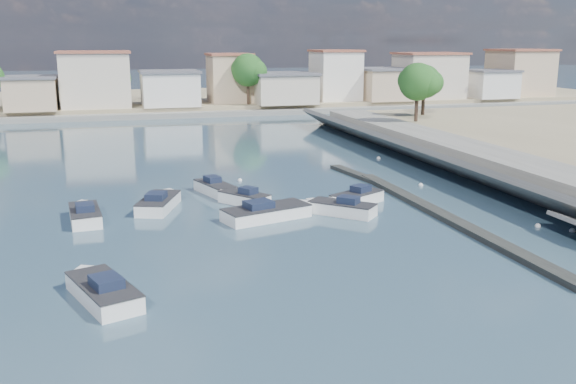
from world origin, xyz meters
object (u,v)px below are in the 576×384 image
object	(u,v)px
motorboat_c	(339,209)
motorboat_a	(102,291)
motorboat_h	(270,213)
motorboat_f	(242,199)
motorboat_b	(160,203)
motorboat_g	(216,189)
motorboat_e	(85,215)
motorboat_d	(355,199)

from	to	relation	value
motorboat_c	motorboat_a	bearing A→B (deg)	-144.92
motorboat_c	motorboat_h	bearing A→B (deg)	177.12
motorboat_a	motorboat_c	xyz separation A→B (m)	(15.16, 10.65, 0.00)
motorboat_h	motorboat_f	bearing A→B (deg)	103.22
motorboat_b	motorboat_g	bearing A→B (deg)	34.31
motorboat_f	motorboat_g	distance (m)	3.59
motorboat_e	motorboat_h	size ratio (longest dim) A/B	0.80
motorboat_a	motorboat_c	distance (m)	18.52
motorboat_c	motorboat_f	distance (m)	7.18
motorboat_a	motorboat_d	world-z (taller)	same
motorboat_d	motorboat_a	bearing A→B (deg)	-143.27
motorboat_g	motorboat_h	distance (m)	7.92
motorboat_a	motorboat_h	xyz separation A→B (m)	(10.52, 10.88, -0.00)
motorboat_f	motorboat_a	bearing A→B (deg)	-122.25
motorboat_h	motorboat_e	bearing A→B (deg)	166.73
motorboat_a	motorboat_f	distance (m)	17.86
motorboat_b	motorboat_g	size ratio (longest dim) A/B	1.14
motorboat_a	motorboat_h	distance (m)	15.13
motorboat_d	motorboat_f	world-z (taller)	same
motorboat_a	motorboat_e	size ratio (longest dim) A/B	1.07
motorboat_d	motorboat_g	distance (m)	10.52
motorboat_b	motorboat_c	xyz separation A→B (m)	(11.34, -4.79, 0.00)
motorboat_b	motorboat_d	size ratio (longest dim) A/B	1.21
motorboat_b	motorboat_g	xyz separation A→B (m)	(4.44, 3.03, 0.00)
motorboat_a	motorboat_f	xyz separation A→B (m)	(9.53, 15.11, -0.00)
motorboat_h	motorboat_b	bearing A→B (deg)	145.78
motorboat_e	motorboat_b	bearing A→B (deg)	20.57
motorboat_f	motorboat_h	world-z (taller)	same
motorboat_c	motorboat_h	xyz separation A→B (m)	(-4.64, 0.23, -0.00)
motorboat_e	motorboat_c	bearing A→B (deg)	-10.36
motorboat_e	motorboat_g	bearing A→B (deg)	27.55
motorboat_b	motorboat_f	bearing A→B (deg)	-3.30
motorboat_e	motorboat_d	bearing A→B (deg)	-2.62
motorboat_d	motorboat_f	distance (m)	7.94
motorboat_c	motorboat_h	distance (m)	4.64
motorboat_a	motorboat_g	size ratio (longest dim) A/B	1.16
motorboat_e	motorboat_a	bearing A→B (deg)	-85.60
motorboat_e	motorboat_f	distance (m)	10.68
motorboat_g	motorboat_h	bearing A→B (deg)	-73.42
motorboat_b	motorboat_g	world-z (taller)	same
motorboat_a	motorboat_h	bearing A→B (deg)	45.95
motorboat_c	motorboat_e	bearing A→B (deg)	169.64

